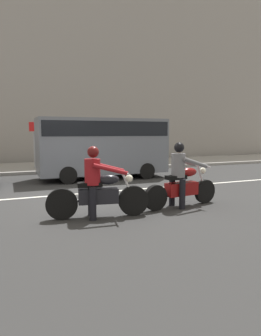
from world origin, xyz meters
name	(u,v)px	position (x,y,z in m)	size (l,w,h in m)	color
ground_plane	(91,200)	(0.00, 0.00, 0.00)	(80.00, 80.00, 0.00)	#2C2C2C
sidewalk_slab	(52,167)	(0.00, 8.00, 0.07)	(40.00, 4.40, 0.14)	gray
building_facade	(41,57)	(0.00, 11.40, 6.39)	(40.00, 1.40, 12.79)	gray
lane_marking_stripe	(97,192)	(0.42, 0.90, 0.00)	(18.00, 0.14, 0.01)	silver
motorcycle_with_rider_crimson	(98,189)	(-0.30, -1.76, 0.64)	(2.21, 0.76, 1.56)	black
motorcycle_with_rider_gray	(181,181)	(1.89, -1.61, 0.66)	(2.19, 0.73, 1.61)	black
parked_van_slate_gray	(102,144)	(1.46, 3.68, 1.39)	(5.04, 1.96, 2.39)	slate
street_sign_post	(34,140)	(-0.87, 7.28, 1.51)	(0.44, 0.08, 2.23)	gray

